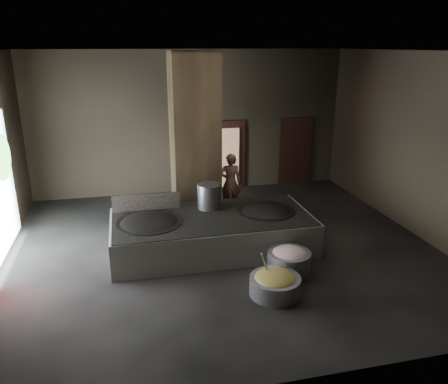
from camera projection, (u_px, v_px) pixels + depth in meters
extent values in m
cube|color=black|center=(222.00, 250.00, 10.49)|extent=(10.00, 9.00, 0.10)
cube|color=black|center=(222.00, 48.00, 9.01)|extent=(10.00, 9.00, 0.10)
cube|color=black|center=(190.00, 123.00, 13.95)|extent=(10.00, 0.10, 4.50)
cube|color=black|center=(301.00, 242.00, 5.56)|extent=(10.00, 0.10, 4.50)
cube|color=black|center=(420.00, 145.00, 10.84)|extent=(0.10, 9.00, 4.50)
cube|color=black|center=(195.00, 140.00, 11.44)|extent=(1.20, 1.20, 4.50)
cube|color=beige|center=(212.00, 233.00, 10.32)|extent=(4.66, 2.24, 0.81)
cube|color=black|center=(212.00, 217.00, 10.19)|extent=(4.55, 2.18, 0.03)
ellipsoid|color=black|center=(149.00, 226.00, 9.85)|extent=(1.47, 1.47, 0.40)
cylinder|color=black|center=(149.00, 223.00, 9.83)|extent=(1.50, 1.50, 0.05)
ellipsoid|color=black|center=(266.00, 214.00, 10.55)|extent=(1.36, 1.36, 0.38)
cylinder|color=black|center=(266.00, 211.00, 10.52)|extent=(1.40, 1.40, 0.05)
cylinder|color=gray|center=(209.00, 196.00, 10.61)|extent=(0.57, 0.57, 0.61)
cube|color=black|center=(146.00, 202.00, 10.50)|extent=(1.62, 0.06, 0.40)
imported|color=#96634C|center=(230.00, 183.00, 12.55)|extent=(0.69, 0.50, 1.72)
cylinder|color=gray|center=(275.00, 286.00, 8.47)|extent=(1.32, 1.32, 0.37)
ellipsoid|color=olive|center=(275.00, 278.00, 8.42)|extent=(0.82, 0.82, 0.25)
cylinder|color=gray|center=(266.00, 266.00, 8.46)|extent=(0.32, 0.28, 0.71)
cylinder|color=gray|center=(289.00, 263.00, 9.22)|extent=(1.14, 1.14, 0.50)
ellipsoid|color=#BD7371|center=(289.00, 254.00, 9.15)|extent=(0.76, 0.76, 0.29)
cube|color=black|center=(227.00, 156.00, 14.48)|extent=(1.18, 0.08, 2.38)
cube|color=#8C6647|center=(226.00, 159.00, 14.40)|extent=(0.85, 0.04, 2.00)
cube|color=black|center=(295.00, 153.00, 15.00)|extent=(1.18, 0.08, 2.38)
cube|color=#8C6647|center=(298.00, 153.00, 15.13)|extent=(0.90, 0.04, 2.12)
ellipsoid|color=#194714|center=(2.00, 157.00, 9.92)|extent=(0.28, 1.10, 1.10)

